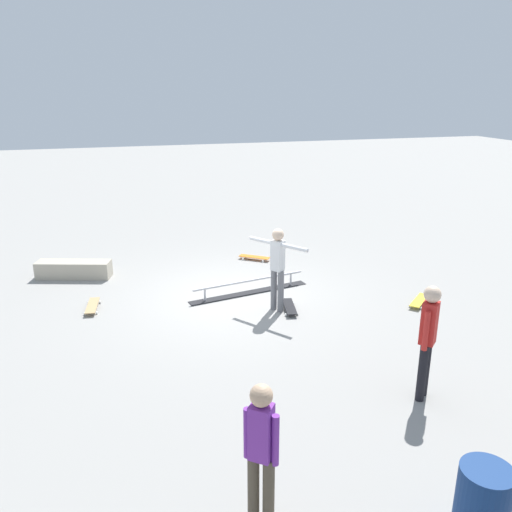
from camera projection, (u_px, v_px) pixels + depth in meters
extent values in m
plane|color=gray|center=(231.00, 296.00, 11.01)|extent=(60.00, 60.00, 0.00)
cube|color=black|center=(250.00, 293.00, 11.19)|extent=(2.73, 0.73, 0.01)
cylinder|color=#B7B7BC|center=(291.00, 279.00, 11.59)|extent=(0.04, 0.04, 0.28)
cylinder|color=#B7B7BC|center=(205.00, 295.00, 10.71)|extent=(0.04, 0.04, 0.28)
cylinder|color=#B7B7BC|center=(249.00, 281.00, 11.11)|extent=(2.54, 0.52, 0.05)
cube|color=#B2A893|center=(74.00, 269.00, 12.04)|extent=(1.75, 0.91, 0.39)
cylinder|color=slate|center=(274.00, 289.00, 10.26)|extent=(0.17, 0.17, 0.85)
cylinder|color=slate|center=(281.00, 291.00, 10.16)|extent=(0.17, 0.17, 0.85)
cube|color=white|center=(278.00, 255.00, 9.98)|extent=(0.29, 0.29, 0.60)
sphere|color=beige|center=(278.00, 235.00, 9.85)|extent=(0.23, 0.23, 0.23)
cylinder|color=white|center=(262.00, 240.00, 10.14)|extent=(0.39, 0.51, 0.08)
cylinder|color=white|center=(295.00, 248.00, 9.68)|extent=(0.39, 0.51, 0.08)
cube|color=black|center=(290.00, 306.00, 10.32)|extent=(0.35, 0.82, 0.02)
cylinder|color=white|center=(282.00, 304.00, 10.58)|extent=(0.04, 0.06, 0.05)
cylinder|color=white|center=(293.00, 303.00, 10.60)|extent=(0.04, 0.06, 0.05)
cylinder|color=white|center=(286.00, 315.00, 10.07)|extent=(0.04, 0.06, 0.05)
cylinder|color=white|center=(297.00, 314.00, 10.08)|extent=(0.04, 0.06, 0.05)
cylinder|color=black|center=(425.00, 368.00, 7.39)|extent=(0.18, 0.18, 0.86)
cylinder|color=black|center=(422.00, 373.00, 7.25)|extent=(0.18, 0.18, 0.86)
cube|color=red|center=(429.00, 323.00, 7.09)|extent=(0.30, 0.30, 0.61)
sphere|color=beige|center=(432.00, 294.00, 6.96)|extent=(0.23, 0.23, 0.23)
cylinder|color=red|center=(431.00, 322.00, 7.23)|extent=(0.11, 0.11, 0.58)
cylinder|color=red|center=(426.00, 331.00, 6.98)|extent=(0.11, 0.11, 0.58)
cylinder|color=brown|center=(269.00, 494.00, 5.13)|extent=(0.17, 0.17, 0.82)
cylinder|color=brown|center=(253.00, 489.00, 5.19)|extent=(0.17, 0.17, 0.82)
cube|color=purple|center=(261.00, 432.00, 4.94)|extent=(0.29, 0.28, 0.58)
sphere|color=tan|center=(261.00, 395.00, 4.82)|extent=(0.22, 0.22, 0.22)
cylinder|color=purple|center=(275.00, 440.00, 4.91)|extent=(0.11, 0.11, 0.55)
cylinder|color=purple|center=(247.00, 433.00, 5.01)|extent=(0.11, 0.11, 0.55)
cube|color=tan|center=(92.00, 305.00, 10.36)|extent=(0.29, 0.82, 0.02)
cylinder|color=white|center=(89.00, 303.00, 10.62)|extent=(0.04, 0.06, 0.05)
cylinder|color=white|center=(100.00, 302.00, 10.65)|extent=(0.04, 0.06, 0.05)
cylinder|color=white|center=(85.00, 314.00, 10.11)|extent=(0.04, 0.06, 0.05)
cylinder|color=white|center=(97.00, 313.00, 10.14)|extent=(0.04, 0.06, 0.05)
cube|color=yellow|center=(419.00, 300.00, 10.62)|extent=(0.73, 0.68, 0.02)
cylinder|color=white|center=(417.00, 297.00, 10.91)|extent=(0.06, 0.06, 0.05)
cylinder|color=white|center=(428.00, 299.00, 10.79)|extent=(0.06, 0.06, 0.05)
cylinder|color=white|center=(410.00, 306.00, 10.47)|extent=(0.06, 0.06, 0.05)
cylinder|color=white|center=(421.00, 308.00, 10.36)|extent=(0.06, 0.06, 0.05)
cube|color=orange|center=(254.00, 257.00, 13.30)|extent=(0.76, 0.64, 0.02)
cylinder|color=white|center=(243.00, 259.00, 13.31)|extent=(0.06, 0.06, 0.05)
cylinder|color=white|center=(246.00, 256.00, 13.51)|extent=(0.06, 0.06, 0.05)
cylinder|color=white|center=(263.00, 261.00, 13.13)|extent=(0.06, 0.06, 0.05)
cylinder|color=white|center=(266.00, 259.00, 13.33)|extent=(0.06, 0.06, 0.05)
cylinder|color=navy|center=(481.00, 509.00, 4.90)|extent=(0.50, 0.50, 0.90)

